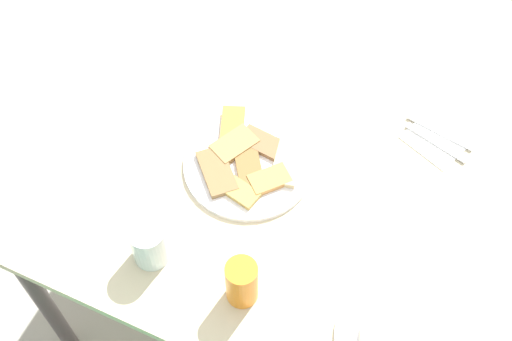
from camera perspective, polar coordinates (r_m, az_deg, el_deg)
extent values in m
plane|color=#AAA59B|center=(2.22, 0.30, -11.24)|extent=(6.00, 6.00, 0.00)
cube|color=beige|center=(1.58, 0.42, -1.51)|extent=(1.07, 0.82, 0.02)
cylinder|color=#4F484B|center=(2.04, 16.82, -3.89)|extent=(0.04, 0.04, 0.71)
cylinder|color=#4F484B|center=(2.19, -7.24, 5.03)|extent=(0.04, 0.04, 0.71)
cylinder|color=#4F484B|center=(1.94, -17.32, -10.22)|extent=(0.04, 0.04, 0.71)
cylinder|color=white|center=(1.60, -0.62, 0.53)|extent=(0.30, 0.30, 0.01)
cube|color=#CA8B48|center=(1.56, 1.13, -0.76)|extent=(0.10, 0.11, 0.01)
cube|color=olive|center=(1.58, -0.64, 0.45)|extent=(0.11, 0.12, 0.01)
cube|color=olive|center=(1.62, 0.50, 2.33)|extent=(0.11, 0.07, 0.01)
cube|color=#AE9048|center=(1.54, -1.59, -1.61)|extent=(0.11, 0.07, 0.01)
cube|color=olive|center=(1.57, -3.27, -0.08)|extent=(0.14, 0.14, 0.01)
cube|color=#B2844B|center=(1.61, -1.81, 2.15)|extent=(0.10, 0.12, 0.01)
cube|color=#D8BF89|center=(1.59, 2.66, 0.83)|extent=(0.09, 0.15, 0.01)
cube|color=#B58338|center=(1.65, -1.95, 3.88)|extent=(0.09, 0.11, 0.01)
cylinder|color=white|center=(1.43, 10.52, -13.54)|extent=(0.20, 0.20, 0.01)
ellipsoid|color=white|center=(1.42, 10.63, -13.31)|extent=(0.13, 0.14, 0.04)
cylinder|color=orange|center=(1.39, -1.19, -9.28)|extent=(0.07, 0.07, 0.12)
cylinder|color=silver|center=(1.45, -8.87, -6.01)|extent=(0.08, 0.08, 0.11)
cube|color=white|center=(1.70, 14.89, 2.64)|extent=(0.18, 0.18, 0.00)
cube|color=silver|center=(1.71, 15.08, 3.16)|extent=(0.17, 0.05, 0.00)
cube|color=silver|center=(1.69, 14.75, 2.27)|extent=(0.16, 0.06, 0.00)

